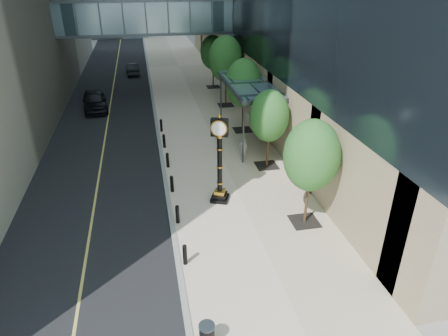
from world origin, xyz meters
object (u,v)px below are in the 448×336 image
(car_near, at_px, (95,101))
(car_far, at_px, (133,69))
(street_clock, at_px, (220,165))
(trash_bin, at_px, (207,336))
(pedestrian, at_px, (243,148))

(car_near, distance_m, car_far, 13.47)
(car_near, height_order, car_far, car_near)
(street_clock, xyz_separation_m, car_near, (-8.00, 17.75, -1.33))
(street_clock, relative_size, car_far, 1.21)
(trash_bin, xyz_separation_m, car_far, (-2.39, 40.07, 0.19))
(car_near, bearing_deg, pedestrian, -57.66)
(pedestrian, xyz_separation_m, car_far, (-7.20, 25.86, -0.12))
(pedestrian, bearing_deg, car_near, -37.28)
(street_clock, relative_size, car_near, 0.99)
(trash_bin, bearing_deg, car_near, 101.99)
(street_clock, height_order, trash_bin, street_clock)
(pedestrian, xyz_separation_m, car_near, (-10.55, 12.81, 0.05))
(street_clock, height_order, car_far, street_clock)
(trash_bin, relative_size, pedestrian, 0.59)
(trash_bin, relative_size, car_far, 0.22)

